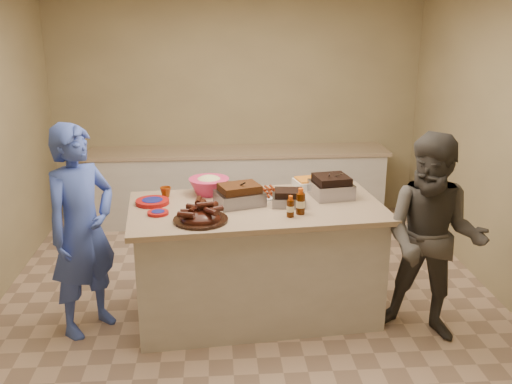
{
  "coord_description": "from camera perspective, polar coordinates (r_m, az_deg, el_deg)",
  "views": [
    {
      "loc": [
        -0.28,
        -4.5,
        2.5
      ],
      "look_at": [
        0.05,
        -0.05,
        1.08
      ],
      "focal_mm": 40.0,
      "sensor_mm": 36.0,
      "label": 1
    }
  ],
  "objects": [
    {
      "name": "coleslaw_bowl",
      "position": [
        4.97,
        -4.69,
        -0.2
      ],
      "size": [
        0.38,
        0.38,
        0.24
      ],
      "primitive_type": null,
      "rotation": [
        0.0,
        0.0,
        0.09
      ],
      "color": "#CE2A5C",
      "rests_on": "island"
    },
    {
      "name": "guest_gray",
      "position": [
        4.95,
        16.39,
        -13.41
      ],
      "size": [
        1.48,
        1.83,
        0.62
      ],
      "primitive_type": "imported",
      "rotation": [
        0.0,
        0.0,
        -0.48
      ],
      "color": "#4C4944",
      "rests_on": "ground"
    },
    {
      "name": "rib_platter",
      "position": [
        4.34,
        -5.55,
        -2.91
      ],
      "size": [
        0.51,
        0.51,
        0.17
      ],
      "primitive_type": null,
      "rotation": [
        0.0,
        0.0,
        0.27
      ],
      "color": "#38130B",
      "rests_on": "island"
    },
    {
      "name": "island",
      "position": [
        5.07,
        0.04,
        -11.85
      ],
      "size": [
        2.15,
        1.27,
        0.98
      ],
      "primitive_type": null,
      "rotation": [
        0.0,
        0.0,
        0.09
      ],
      "color": "beige",
      "rests_on": "ground"
    },
    {
      "name": "bbq_bottle_b",
      "position": [
        4.49,
        4.45,
        -2.18
      ],
      "size": [
        0.08,
        0.08,
        0.21
      ],
      "primitive_type": "cylinder",
      "rotation": [
        0.0,
        0.0,
        0.09
      ],
      "color": "#381602",
      "rests_on": "island"
    },
    {
      "name": "brisket_tray",
      "position": [
        4.68,
        3.28,
        -1.31
      ],
      "size": [
        0.29,
        0.25,
        0.08
      ],
      "primitive_type": "cube",
      "rotation": [
        0.0,
        0.0,
        -0.1
      ],
      "color": "black",
      "rests_on": "island"
    },
    {
      "name": "plate_stack_small",
      "position": [
        4.53,
        -9.76,
        -2.21
      ],
      "size": [
        0.18,
        0.18,
        0.02
      ],
      "primitive_type": "cylinder",
      "rotation": [
        0.0,
        0.0,
        0.09
      ],
      "color": "maroon",
      "rests_on": "island"
    },
    {
      "name": "sausage_plate",
      "position": [
        4.89,
        0.88,
        -0.44
      ],
      "size": [
        0.33,
        0.33,
        0.04
      ],
      "primitive_type": "cylinder",
      "rotation": [
        0.0,
        0.0,
        0.31
      ],
      "color": "silver",
      "rests_on": "island"
    },
    {
      "name": "pulled_pork_tray",
      "position": [
        4.69,
        -1.65,
        -1.27
      ],
      "size": [
        0.44,
        0.38,
        0.11
      ],
      "primitive_type": "cube",
      "rotation": [
        0.0,
        0.0,
        0.32
      ],
      "color": "#47230F",
      "rests_on": "island"
    },
    {
      "name": "bbq_bottle_a",
      "position": [
        4.42,
        3.44,
        -2.48
      ],
      "size": [
        0.06,
        0.06,
        0.17
      ],
      "primitive_type": "cylinder",
      "rotation": [
        0.0,
        0.0,
        0.09
      ],
      "color": "#381602",
      "rests_on": "island"
    },
    {
      "name": "basket_stack",
      "position": [
        5.04,
        -4.02,
        0.07
      ],
      "size": [
        0.23,
        0.2,
        0.1
      ],
      "primitive_type": "cube",
      "rotation": [
        0.0,
        0.0,
        0.35
      ],
      "color": "maroon",
      "rests_on": "island"
    },
    {
      "name": "back_counter",
      "position": [
        7.01,
        -1.74,
        0.68
      ],
      "size": [
        3.6,
        0.64,
        0.9
      ],
      "primitive_type": null,
      "color": "beige",
      "rests_on": "ground"
    },
    {
      "name": "sauce_bowl",
      "position": [
        4.81,
        0.13,
        -0.76
      ],
      "size": [
        0.13,
        0.05,
        0.13
      ],
      "primitive_type": "imported",
      "rotation": [
        0.0,
        0.0,
        0.09
      ],
      "color": "silver",
      "rests_on": "island"
    },
    {
      "name": "plate_stack_large",
      "position": [
        4.78,
        -10.31,
        -1.16
      ],
      "size": [
        0.3,
        0.3,
        0.03
      ],
      "primitive_type": "cylinder",
      "rotation": [
        0.0,
        0.0,
        0.09
      ],
      "color": "maroon",
      "rests_on": "island"
    },
    {
      "name": "guest_blue",
      "position": [
        5.04,
        -16.11,
        -12.83
      ],
      "size": [
        1.71,
        1.57,
        0.41
      ],
      "primitive_type": "imported",
      "rotation": [
        0.0,
        0.0,
        0.87
      ],
      "color": "#3E58C1",
      "rests_on": "ground"
    },
    {
      "name": "room",
      "position": [
        5.15,
        -0.6,
        -11.31
      ],
      "size": [
        4.5,
        5.0,
        2.7
      ],
      "primitive_type": null,
      "color": "tan",
      "rests_on": "ground"
    },
    {
      "name": "mac_cheese_dish",
      "position": [
        5.19,
        5.66,
        0.55
      ],
      "size": [
        0.36,
        0.29,
        0.08
      ],
      "primitive_type": "cube",
      "rotation": [
        0.0,
        0.0,
        0.2
      ],
      "color": "orange",
      "rests_on": "island"
    },
    {
      "name": "roasting_pan",
      "position": [
        4.93,
        7.5,
        -0.47
      ],
      "size": [
        0.37,
        0.37,
        0.13
      ],
      "primitive_type": "cube",
      "rotation": [
        0.0,
        0.0,
        0.16
      ],
      "color": "gray",
      "rests_on": "island"
    },
    {
      "name": "mustard_bottle",
      "position": [
        4.89,
        -2.93,
        -0.49
      ],
      "size": [
        0.04,
        0.04,
        0.11
      ],
      "primitive_type": "cylinder",
      "rotation": [
        0.0,
        0.0,
        0.09
      ],
      "color": "#F0D700",
      "rests_on": "island"
    },
    {
      "name": "plastic_cup",
      "position": [
        4.94,
        -9.0,
        -0.49
      ],
      "size": [
        0.1,
        0.1,
        0.09
      ],
      "primitive_type": "imported",
      "rotation": [
        0.0,
        0.0,
        0.09
      ],
      "color": "#823209",
      "rests_on": "island"
    }
  ]
}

